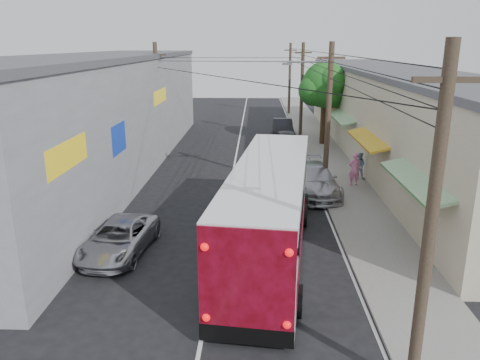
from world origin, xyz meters
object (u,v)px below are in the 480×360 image
object	(u,v)px
coach_bus	(270,208)
pedestrian_near	(354,169)
parked_suv	(314,180)
parked_car_mid	(287,141)
parked_car_far	(283,128)
pedestrian_far	(359,166)
jeepney	(119,238)

from	to	relation	value
coach_bus	pedestrian_near	distance (m)	10.23
parked_suv	parked_car_mid	xyz separation A→B (m)	(-0.80, 10.54, -0.04)
coach_bus	parked_car_far	bearing A→B (deg)	92.71
coach_bus	parked_suv	world-z (taller)	coach_bus
coach_bus	pedestrian_near	xyz separation A→B (m)	(5.02, 8.87, -0.78)
pedestrian_near	pedestrian_far	size ratio (longest dim) A/B	1.17
parked_suv	parked_car_far	world-z (taller)	parked_suv
parked_car_mid	pedestrian_near	bearing A→B (deg)	-74.54
coach_bus	jeepney	xyz separation A→B (m)	(-5.81, -0.32, -1.21)
jeepney	pedestrian_far	size ratio (longest dim) A/B	2.86
coach_bus	parked_car_mid	world-z (taller)	coach_bus
parked_car_far	parked_car_mid	bearing A→B (deg)	-91.02
pedestrian_near	jeepney	bearing A→B (deg)	26.07
parked_suv	pedestrian_far	xyz separation A→B (m)	(3.00, 2.71, 0.12)
parked_car_far	pedestrian_far	bearing A→B (deg)	-75.69
coach_bus	pedestrian_near	world-z (taller)	coach_bus
parked_car_far	pedestrian_near	xyz separation A→B (m)	(3.23, -15.23, 0.30)
coach_bus	jeepney	size ratio (longest dim) A/B	2.75
parked_suv	coach_bus	bearing A→B (deg)	-114.19
coach_bus	parked_car_mid	size ratio (longest dim) A/B	2.81
coach_bus	pedestrian_far	distance (m)	11.71
coach_bus	pedestrian_far	bearing A→B (deg)	68.32
coach_bus	parked_car_far	world-z (taller)	coach_bus
jeepney	parked_car_far	distance (m)	25.58
jeepney	parked_car_mid	bearing A→B (deg)	73.23
parked_car_far	coach_bus	bearing A→B (deg)	-95.28
pedestrian_far	coach_bus	bearing A→B (deg)	80.80
jeepney	parked_car_mid	xyz separation A→B (m)	(7.60, 18.39, 0.13)
parked_suv	parked_car_mid	distance (m)	10.57
parked_car_mid	pedestrian_near	xyz separation A→B (m)	(3.23, -9.20, 0.30)
coach_bus	pedestrian_far	world-z (taller)	coach_bus
parked_car_mid	pedestrian_far	xyz separation A→B (m)	(3.80, -7.83, 0.16)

